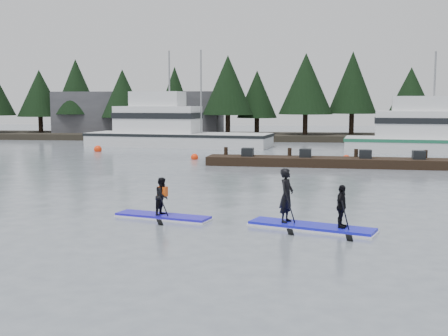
# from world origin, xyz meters

# --- Properties ---
(ground) EXTENTS (160.00, 160.00, 0.00)m
(ground) POSITION_xyz_m (0.00, 0.00, 0.00)
(ground) COLOR slate
(ground) RESTS_ON ground
(far_shore) EXTENTS (70.00, 8.00, 0.60)m
(far_shore) POSITION_xyz_m (0.00, 42.00, 0.30)
(far_shore) COLOR #2D281E
(far_shore) RESTS_ON ground
(treeline) EXTENTS (60.00, 4.00, 8.00)m
(treeline) POSITION_xyz_m (0.00, 42.00, 0.00)
(treeline) COLOR black
(treeline) RESTS_ON ground
(waterfront_building) EXTENTS (18.00, 6.00, 5.00)m
(waterfront_building) POSITION_xyz_m (-14.00, 44.00, 2.50)
(waterfront_building) COLOR #4C4C51
(waterfront_building) RESTS_ON ground
(fishing_boat_large) EXTENTS (16.54, 6.79, 9.24)m
(fishing_boat_large) POSITION_xyz_m (-7.63, 31.68, 0.69)
(fishing_boat_large) COLOR silver
(fishing_boat_large) RESTS_ON ground
(fishing_boat_medium) EXTENTS (14.71, 6.01, 8.53)m
(fishing_boat_medium) POSITION_xyz_m (13.62, 27.48, 0.60)
(fishing_boat_medium) COLOR silver
(fishing_boat_medium) RESTS_ON ground
(floating_dock) EXTENTS (15.92, 3.15, 0.53)m
(floating_dock) POSITION_xyz_m (5.55, 17.10, 0.26)
(floating_dock) COLOR black
(floating_dock) RESTS_ON ground
(buoy_a) EXTENTS (0.61, 0.61, 0.61)m
(buoy_a) POSITION_xyz_m (-12.34, 25.62, 0.00)
(buoy_a) COLOR #FF340C
(buoy_a) RESTS_ON ground
(buoy_d) EXTENTS (0.49, 0.49, 0.49)m
(buoy_d) POSITION_xyz_m (6.30, 20.72, 0.00)
(buoy_d) COLOR #FF340C
(buoy_d) RESTS_ON ground
(buoy_b) EXTENTS (0.49, 0.49, 0.49)m
(buoy_b) POSITION_xyz_m (-3.74, 20.35, 0.00)
(buoy_b) COLOR #FF340C
(buoy_b) RESTS_ON ground
(paddleboard_solo) EXTENTS (3.27, 1.61, 1.81)m
(paddleboard_solo) POSITION_xyz_m (-1.41, 1.01, 0.43)
(paddleboard_solo) COLOR #2015CB
(paddleboard_solo) RESTS_ON ground
(paddleboard_duo) EXTENTS (3.82, 2.15, 2.22)m
(paddleboard_duo) POSITION_xyz_m (3.31, 0.00, 0.55)
(paddleboard_duo) COLOR #1618D2
(paddleboard_duo) RESTS_ON ground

